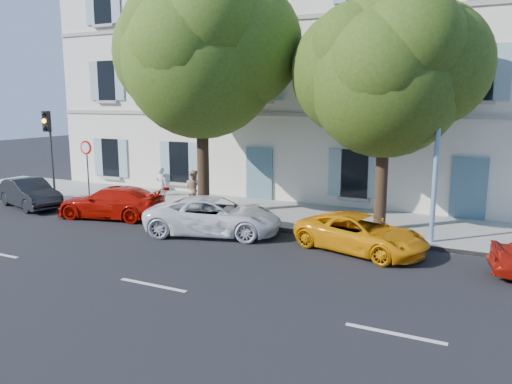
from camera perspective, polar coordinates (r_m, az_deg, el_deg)
The scene contains 15 objects.
ground at distance 16.21m, azimuth -2.93°, elevation -6.04°, with size 90.00×90.00×0.00m, color black.
sidewalk at distance 20.06m, azimuth 3.30°, elevation -2.60°, with size 36.00×4.50×0.15m, color #A09E96.
kerb at distance 18.14m, azimuth 0.60°, elevation -3.98°, with size 36.00×0.16×0.16m, color #9E998E.
building at distance 24.98m, azimuth 8.78°, elevation 13.54°, with size 28.00×7.00×12.00m, color silver.
car_dark_sedan at distance 23.74m, azimuth -24.47°, elevation -0.13°, with size 1.33×3.81×1.26m, color black.
car_red_coupe at distance 20.53m, azimuth -16.18°, elevation -1.13°, with size 1.76×4.33×1.26m, color #B30F05.
car_white_coupe at distance 17.36m, azimuth -4.84°, elevation -2.73°, with size 2.16×4.69×1.30m, color white.
car_yellow_supercar at distance 15.68m, azimuth 11.89°, elevation -4.66°, with size 1.90×4.12×1.14m, color orange.
tree_left at distance 19.58m, azimuth -6.29°, elevation 14.71°, with size 5.94×5.94×9.21m.
tree_right at distance 17.45m, azimuth 14.63°, elevation 12.24°, with size 5.16×5.16×7.95m.
traffic_light at distance 24.85m, azimuth -22.63°, elevation 6.01°, with size 0.33×0.45×3.97m.
road_sign at distance 23.54m, azimuth -18.78°, elevation 3.76°, with size 0.62×0.09×2.69m.
street_lamp at distance 16.20m, azimuth 20.25°, elevation 10.06°, with size 0.26×1.69×7.98m.
pedestrian_a at distance 22.21m, azimuth -10.71°, elevation 0.78°, with size 0.58×0.38×1.58m, color silver.
pedestrian_b at distance 20.71m, azimuth -7.13°, elevation 0.29°, with size 0.80×0.63×1.66m, color tan.
Camera 1 is at (7.63, -13.55, 4.59)m, focal length 35.00 mm.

